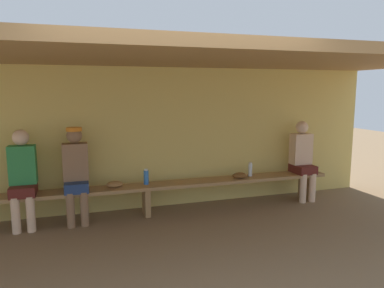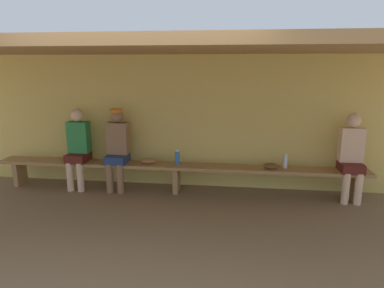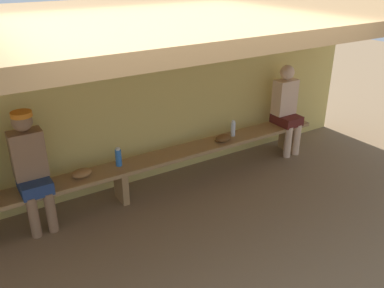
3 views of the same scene
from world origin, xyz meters
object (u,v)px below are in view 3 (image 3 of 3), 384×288
object	(u,v)px
baseball_glove_dark_brown	(82,173)
player_rightmost	(287,106)
water_bottle_orange	(233,129)
player_middle	(31,166)
baseball_glove_tan	(223,138)
bench	(120,172)
water_bottle_clear	(118,157)

from	to	relation	value
baseball_glove_dark_brown	player_rightmost	bearing A→B (deg)	-6.81
water_bottle_orange	player_rightmost	bearing A→B (deg)	-2.36
player_rightmost	player_middle	world-z (taller)	player_middle
baseball_glove_tan	baseball_glove_dark_brown	size ratio (longest dim) A/B	1.00
bench	baseball_glove_dark_brown	distance (m)	0.47
bench	water_bottle_orange	distance (m)	1.73
bench	player_rightmost	world-z (taller)	player_rightmost
water_bottle_orange	baseball_glove_tan	world-z (taller)	water_bottle_orange
player_middle	water_bottle_orange	size ratio (longest dim) A/B	5.90
water_bottle_clear	water_bottle_orange	xyz separation A→B (m)	(1.71, -0.00, -0.00)
player_middle	water_bottle_clear	world-z (taller)	player_middle
player_middle	water_bottle_clear	xyz separation A→B (m)	(0.99, 0.04, -0.18)
player_rightmost	baseball_glove_dark_brown	bearing A→B (deg)	179.84
bench	player_rightmost	bearing A→B (deg)	0.07
water_bottle_clear	baseball_glove_dark_brown	world-z (taller)	water_bottle_clear
bench	water_bottle_clear	size ratio (longest dim) A/B	25.73
player_middle	baseball_glove_tan	distance (m)	2.48
player_middle	baseball_glove_tan	bearing A→B (deg)	-0.94
player_rightmost	water_bottle_orange	world-z (taller)	player_rightmost
player_rightmost	water_bottle_orange	bearing A→B (deg)	177.64
player_rightmost	water_bottle_clear	distance (m)	2.67
player_rightmost	player_middle	distance (m)	3.65
water_bottle_clear	player_middle	bearing A→B (deg)	-177.70
water_bottle_clear	baseball_glove_dark_brown	distance (m)	0.47
player_rightmost	water_bottle_clear	bearing A→B (deg)	179.13
baseball_glove_dark_brown	bench	bearing A→B (deg)	-8.14
bench	water_bottle_clear	xyz separation A→B (m)	(0.01, 0.04, 0.18)
bench	baseball_glove_tan	xyz separation A→B (m)	(1.49, -0.04, 0.12)
water_bottle_clear	water_bottle_orange	distance (m)	1.71
water_bottle_orange	baseball_glove_tan	bearing A→B (deg)	-160.68
bench	water_bottle_orange	xyz separation A→B (m)	(1.72, 0.04, 0.18)
player_middle	bench	bearing A→B (deg)	-0.21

